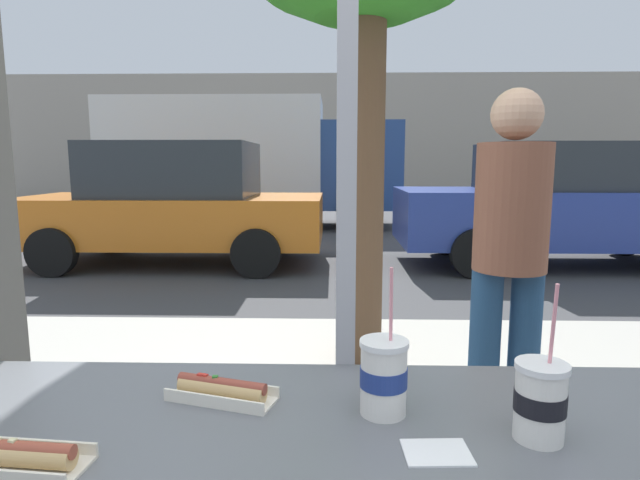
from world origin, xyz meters
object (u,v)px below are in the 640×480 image
object	(u,v)px
soda_cup_left	(540,400)
parked_car_orange	(175,204)
hotdog_tray_near	(18,457)
hotdog_tray_far	(222,390)
box_truck	(249,158)
pedestrian	(510,249)
parked_car_blue	(563,204)
soda_cup_right	(384,376)

from	to	relation	value
soda_cup_left	parked_car_orange	distance (m)	7.04
hotdog_tray_near	hotdog_tray_far	bearing A→B (deg)	42.65
parked_car_orange	soda_cup_left	bearing A→B (deg)	-67.47
hotdog_tray_near	parked_car_orange	xyz separation A→B (m)	(-1.77, 6.62, -0.09)
parked_car_orange	box_truck	distance (m)	4.61
pedestrian	parked_car_blue	bearing A→B (deg)	64.23
soda_cup_left	pedestrian	bearing A→B (deg)	73.86
box_truck	pedestrian	xyz separation A→B (m)	(2.72, -9.68, -0.48)
hotdog_tray_far	parked_car_orange	world-z (taller)	parked_car_orange
soda_cup_left	hotdog_tray_near	distance (m)	0.94
soda_cup_right	hotdog_tray_near	size ratio (longest dim) A/B	1.31
soda_cup_left	parked_car_orange	size ratio (longest dim) A/B	0.07
hotdog_tray_far	parked_car_blue	bearing A→B (deg)	61.06
soda_cup_right	box_truck	xyz separation A→B (m)	(-2.04, 10.94, 0.54)
hotdog_tray_near	parked_car_blue	size ratio (longest dim) A/B	0.05
hotdog_tray_far	box_truck	xyz separation A→B (m)	(-1.69, 10.89, 0.60)
hotdog_tray_far	pedestrian	xyz separation A→B (m)	(1.03, 1.21, 0.12)
parked_car_blue	box_truck	world-z (taller)	box_truck
soda_cup_right	hotdog_tray_near	world-z (taller)	soda_cup_right
parked_car_blue	pedestrian	distance (m)	5.71
soda_cup_right	hotdog_tray_near	xyz separation A→B (m)	(-0.64, -0.22, -0.06)
parked_car_blue	soda_cup_left	bearing A→B (deg)	-113.86
hotdog_tray_near	pedestrian	world-z (taller)	pedestrian
soda_cup_right	pedestrian	xyz separation A→B (m)	(0.68, 1.26, 0.06)
soda_cup_right	hotdog_tray_far	size ratio (longest dim) A/B	1.24
soda_cup_right	hotdog_tray_near	distance (m)	0.68
hotdog_tray_near	hotdog_tray_far	distance (m)	0.40
hotdog_tray_far	hotdog_tray_near	bearing A→B (deg)	-137.35
soda_cup_left	pedestrian	distance (m)	1.41
parked_car_blue	soda_cup_right	bearing A→B (deg)	-116.27
parked_car_orange	pedestrian	bearing A→B (deg)	-59.02
hotdog_tray_far	box_truck	bearing A→B (deg)	98.84
soda_cup_left	soda_cup_right	xyz separation A→B (m)	(-0.29, 0.10, 0.00)
soda_cup_right	hotdog_tray_far	distance (m)	0.36
soda_cup_left	parked_car_blue	bearing A→B (deg)	66.14
hotdog_tray_near	box_truck	size ratio (longest dim) A/B	0.04
soda_cup_right	box_truck	distance (m)	11.14
soda_cup_left	hotdog_tray_near	xyz separation A→B (m)	(-0.93, -0.12, -0.06)
soda_cup_left	hotdog_tray_far	distance (m)	0.66
soda_cup_left	hotdog_tray_far	size ratio (longest dim) A/B	1.21
soda_cup_left	soda_cup_right	size ratio (longest dim) A/B	0.97
box_truck	pedestrian	bearing A→B (deg)	-74.30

